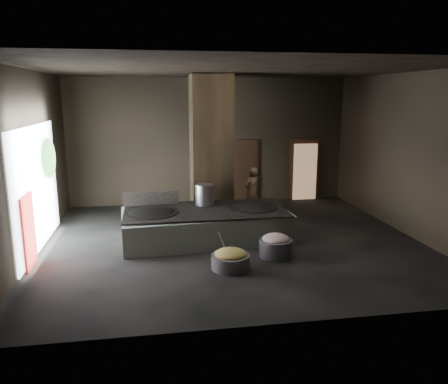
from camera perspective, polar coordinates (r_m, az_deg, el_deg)
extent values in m
cube|color=black|center=(11.97, 1.04, -6.59)|extent=(10.00, 9.00, 0.10)
cube|color=black|center=(11.34, 1.13, 15.96)|extent=(10.00, 9.00, 0.10)
cube|color=black|center=(15.89, -1.91, 6.65)|extent=(10.00, 0.10, 4.50)
cube|color=black|center=(7.08, 7.77, -0.80)|extent=(10.00, 0.10, 4.50)
cube|color=black|center=(11.64, -24.23, 3.41)|extent=(0.10, 9.00, 4.50)
cube|color=black|center=(13.30, 23.08, 4.52)|extent=(0.10, 9.00, 4.50)
cube|color=black|center=(13.24, -1.70, 5.48)|extent=(1.20, 1.20, 4.50)
cube|color=silver|center=(11.99, -2.43, -4.37)|extent=(4.60, 2.44, 0.78)
cube|color=black|center=(11.87, -2.45, -2.40)|extent=(4.36, 2.09, 0.03)
ellipsoid|color=black|center=(11.76, -9.45, -3.03)|extent=(1.41, 1.41, 0.39)
cylinder|color=black|center=(11.75, -9.46, -2.70)|extent=(1.43, 1.43, 0.05)
ellipsoid|color=black|center=(12.17, 3.85, -2.37)|extent=(1.31, 1.31, 0.37)
cylinder|color=black|center=(12.15, 3.86, -2.05)|extent=(1.34, 1.34, 0.05)
cylinder|color=#B2B4BB|center=(12.34, -2.54, -0.33)|extent=(0.54, 0.54, 0.58)
cube|color=black|center=(12.47, -9.51, -0.82)|extent=(1.55, 0.17, 0.39)
imported|color=#94704B|center=(14.28, 3.67, 0.07)|extent=(0.69, 0.62, 1.60)
cylinder|color=slate|center=(10.07, 0.88, -9.08)|extent=(1.16, 1.16, 0.33)
ellipsoid|color=#889C4B|center=(10.00, 0.88, -8.09)|extent=(0.73, 0.73, 0.22)
cylinder|color=#B2B4BB|center=(10.05, -0.12, -6.77)|extent=(0.27, 0.26, 0.63)
cylinder|color=slate|center=(10.82, 6.77, -7.28)|extent=(0.82, 0.82, 0.44)
ellipsoid|color=#AE7168|center=(10.74, 6.80, -6.13)|extent=(0.67, 0.67, 0.26)
cube|color=black|center=(16.15, 2.39, 2.62)|extent=(1.18, 0.08, 2.38)
cube|color=#8C6647|center=(16.24, 2.31, 2.50)|extent=(0.86, 0.04, 2.04)
cube|color=black|center=(16.80, 10.44, 2.81)|extent=(1.18, 0.08, 2.38)
cube|color=#8C6647|center=(16.71, 10.53, 2.58)|extent=(0.90, 0.04, 2.13)
cube|color=white|center=(11.91, -23.26, 0.50)|extent=(0.04, 4.20, 3.10)
cube|color=maroon|center=(10.84, -24.14, -4.77)|extent=(0.05, 0.90, 1.70)
ellipsoid|color=#194714|center=(12.85, -21.92, 4.15)|extent=(0.28, 1.10, 1.10)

